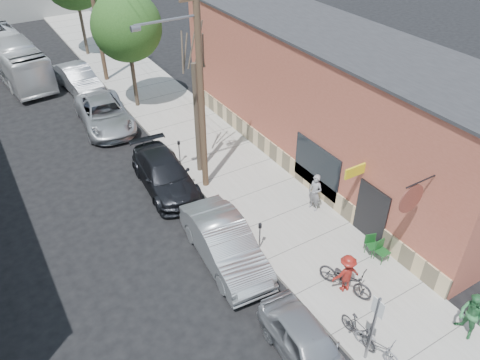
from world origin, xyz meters
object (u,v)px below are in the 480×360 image
patio_chair_a (383,252)px  car_1 (225,244)px  utility_pole_near (199,82)px  car_4 (78,79)px  parked_bike_a (359,330)px  car_2 (165,174)px  sign_post (374,324)px  parking_meter_near (260,232)px  car_3 (105,114)px  patio_chair_b (373,246)px  bus (13,58)px  parking_meter_far (179,148)px  cyclist (346,273)px  car_0 (308,345)px  parked_bike_b (377,345)px  patron_green (471,316)px  tree_bare (197,120)px  patron_grey (315,193)px  tree_leafy_mid (127,26)px

patio_chair_a → car_1: bearing=145.0°
utility_pole_near → car_4: bearing=97.8°
car_1 → car_4: (-0.37, 19.01, -0.04)m
parked_bike_a → car_2: bearing=98.3°
sign_post → parking_meter_near: size_ratio=2.26×
car_3 → car_4: (0.11, 5.83, 0.03)m
patio_chair_a → patio_chair_b: size_ratio=1.00×
patio_chair_a → bus: bus is taller
parking_meter_far → car_2: (-1.45, -1.43, -0.22)m
parking_meter_near → cyclist: 3.73m
parking_meter_near → car_1: 1.48m
car_0 → parked_bike_b: bearing=-24.5°
parking_meter_near → patron_green: size_ratio=0.69×
car_1 → utility_pole_near: bearing=75.9°
parking_meter_near → tree_bare: (0.55, 6.30, 1.96)m
patio_chair_a → bus: 28.26m
patron_grey → parked_bike_b: patron_grey is taller
parking_meter_far → car_3: size_ratio=0.22×
parking_meter_far → car_0: 12.44m
patron_green → car_2: size_ratio=0.34×
parking_meter_far → car_4: bearing=98.7°
tree_bare → patron_green: tree_bare is taller
patio_chair_a → cyclist: size_ratio=0.55×
car_4 → car_3: bearing=-96.6°
parking_meter_far → car_0: car_0 is taller
utility_pole_near → car_4: 15.11m
sign_post → parking_meter_far: size_ratio=2.26×
parked_bike_a → car_4: size_ratio=0.31×
parking_meter_near → tree_leafy_mid: tree_leafy_mid is taller
patron_grey → parked_bike_a: size_ratio=1.14×
sign_post → patron_grey: bearing=63.7°
tree_bare → parked_bike_b: 12.52m
tree_leafy_mid → patron_grey: (2.90, -13.97, -4.04)m
car_1 → parked_bike_b: bearing=-68.4°
bus → patron_grey: bearing=-75.6°
utility_pole_near → patron_grey: bearing=-51.5°
utility_pole_near → car_2: bearing=148.0°
utility_pole_near → tree_leafy_mid: utility_pole_near is taller
patio_chair_b → patron_grey: (-0.15, 3.47, 0.45)m
sign_post → car_3: sign_post is taller
car_3 → bus: 10.83m
tree_bare → car_0: (-2.01, -11.23, -2.24)m
parked_bike_b → car_4: bearing=82.0°
parked_bike_b → car_0: 2.22m
utility_pole_near → patron_green: 13.22m
tree_bare → parked_bike_a: tree_bare is taller
tree_bare → parked_bike_a: bearing=-91.0°
patron_grey → cyclist: size_ratio=1.11×
parking_meter_near → parking_meter_far: 7.42m
car_0 → bus: bearing=101.1°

